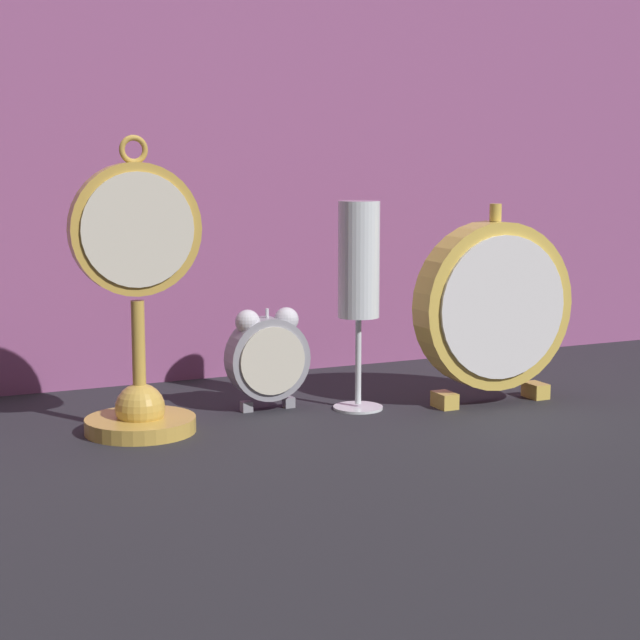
{
  "coord_description": "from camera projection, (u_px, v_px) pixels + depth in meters",
  "views": [
    {
      "loc": [
        -0.49,
        -0.99,
        0.28
      ],
      "look_at": [
        0.0,
        0.08,
        0.11
      ],
      "focal_mm": 60.0,
      "sensor_mm": 36.0,
      "label": 1
    }
  ],
  "objects": [
    {
      "name": "pocket_watch_on_stand",
      "position": [
        138.0,
        321.0,
        1.11
      ],
      "size": [
        0.14,
        0.12,
        0.31
      ],
      "color": "gold",
      "rests_on": "ground_plane"
    },
    {
      "name": "champagne_flute",
      "position": [
        359.0,
        273.0,
        1.21
      ],
      "size": [
        0.06,
        0.06,
        0.24
      ],
      "color": "silver",
      "rests_on": "ground_plane"
    },
    {
      "name": "ground_plane",
      "position": [
        351.0,
        429.0,
        1.14
      ],
      "size": [
        4.0,
        4.0,
        0.0
      ],
      "primitive_type": "plane",
      "color": "#232328"
    },
    {
      "name": "alarm_clock_twin_bell",
      "position": [
        268.0,
        354.0,
        1.22
      ],
      "size": [
        0.09,
        0.03,
        0.12
      ],
      "color": "gray",
      "rests_on": "ground_plane"
    },
    {
      "name": "mantel_clock_silver",
      "position": [
        494.0,
        307.0,
        1.24
      ],
      "size": [
        0.2,
        0.04,
        0.23
      ],
      "color": "gold",
      "rests_on": "ground_plane"
    },
    {
      "name": "fabric_backdrop_drape",
      "position": [
        241.0,
        107.0,
        1.38
      ],
      "size": [
        1.74,
        0.01,
        0.7
      ],
      "primitive_type": "cube",
      "color": "#8E4C7F",
      "rests_on": "ground_plane"
    }
  ]
}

